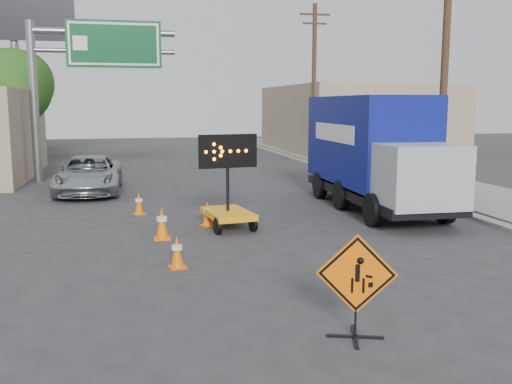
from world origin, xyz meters
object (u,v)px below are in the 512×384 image
object	(u,v)px
arrow_board	(228,207)
pickup_truck	(89,175)
box_truck	(374,158)
construction_sign	(356,284)

from	to	relation	value
arrow_board	pickup_truck	xyz separation A→B (m)	(-4.06, 7.29, 0.12)
arrow_board	box_truck	xyz separation A→B (m)	(5.08, 1.86, 1.05)
construction_sign	pickup_truck	world-z (taller)	construction_sign
construction_sign	arrow_board	bearing A→B (deg)	112.47
box_truck	pickup_truck	bearing A→B (deg)	150.96
arrow_board	pickup_truck	world-z (taller)	arrow_board
pickup_truck	box_truck	size ratio (longest dim) A/B	0.66
arrow_board	pickup_truck	distance (m)	8.35
construction_sign	box_truck	world-z (taller)	box_truck
construction_sign	pickup_truck	distance (m)	15.65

